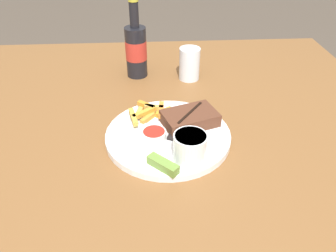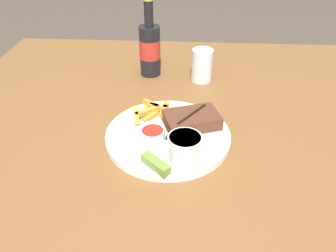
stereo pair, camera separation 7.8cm
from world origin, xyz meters
name	(u,v)px [view 1 (the left image)]	position (x,y,z in m)	size (l,w,h in m)	color
dining_table	(168,160)	(0.00, 0.00, 0.67)	(1.29, 1.30, 0.74)	brown
dinner_plate	(168,136)	(0.00, 0.00, 0.75)	(0.30, 0.30, 0.02)	white
steak_portion	(190,118)	(0.06, 0.04, 0.78)	(0.15, 0.12, 0.03)	#512D1E
fries_pile	(149,112)	(-0.05, 0.08, 0.77)	(0.11, 0.11, 0.02)	gold
coleslaw_cup	(190,146)	(0.04, -0.10, 0.80)	(0.07, 0.07, 0.06)	white
dipping_sauce_cup	(154,135)	(-0.03, -0.03, 0.77)	(0.06, 0.06, 0.03)	silver
pickle_spear	(163,165)	(-0.02, -0.12, 0.77)	(0.07, 0.07, 0.02)	olive
fork_utensil	(140,123)	(-0.07, 0.04, 0.76)	(0.12, 0.08, 0.00)	#B7B7BC
knife_utensil	(178,125)	(0.03, 0.03, 0.76)	(0.08, 0.16, 0.01)	#B7B7BC
beer_bottle	(136,49)	(-0.08, 0.35, 0.83)	(0.07, 0.07, 0.26)	black
drinking_glass	(189,64)	(0.09, 0.32, 0.79)	(0.07, 0.07, 0.10)	silver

